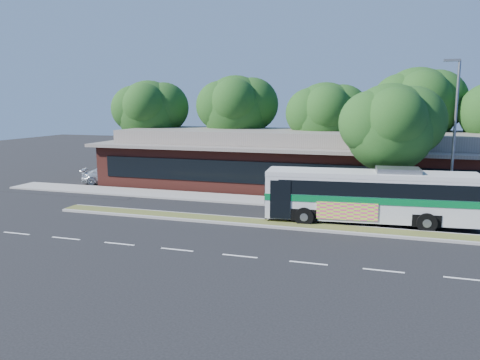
{
  "coord_description": "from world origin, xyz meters",
  "views": [
    {
      "loc": [
        5.87,
        -23.66,
        6.6
      ],
      "look_at": [
        -2.48,
        2.91,
        2.0
      ],
      "focal_mm": 35.0,
      "sensor_mm": 36.0,
      "label": 1
    }
  ],
  "objects_px": {
    "sedan": "(109,176)",
    "sidewalk_tree": "(396,126)",
    "lamp_post": "(454,133)",
    "transit_bus": "(371,193)"
  },
  "relations": [
    {
      "from": "transit_bus",
      "to": "sidewalk_tree",
      "type": "xyz_separation_m",
      "value": [
        1.21,
        3.92,
        3.45
      ]
    },
    {
      "from": "lamp_post",
      "to": "sedan",
      "type": "relative_size",
      "value": 2.07
    },
    {
      "from": "sedan",
      "to": "sidewalk_tree",
      "type": "xyz_separation_m",
      "value": [
        22.32,
        -3.2,
        4.58
      ]
    },
    {
      "from": "transit_bus",
      "to": "sidewalk_tree",
      "type": "bearing_deg",
      "value": 67.5
    },
    {
      "from": "sedan",
      "to": "sidewalk_tree",
      "type": "height_order",
      "value": "sidewalk_tree"
    },
    {
      "from": "sidewalk_tree",
      "to": "lamp_post",
      "type": "bearing_deg",
      "value": -5.85
    },
    {
      "from": "lamp_post",
      "to": "sidewalk_tree",
      "type": "relative_size",
      "value": 1.17
    },
    {
      "from": "sedan",
      "to": "transit_bus",
      "type": "bearing_deg",
      "value": -129.19
    },
    {
      "from": "lamp_post",
      "to": "sidewalk_tree",
      "type": "distance_m",
      "value": 3.21
    },
    {
      "from": "lamp_post",
      "to": "sedan",
      "type": "xyz_separation_m",
      "value": [
        -25.49,
        3.53,
        -4.27
      ]
    }
  ]
}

